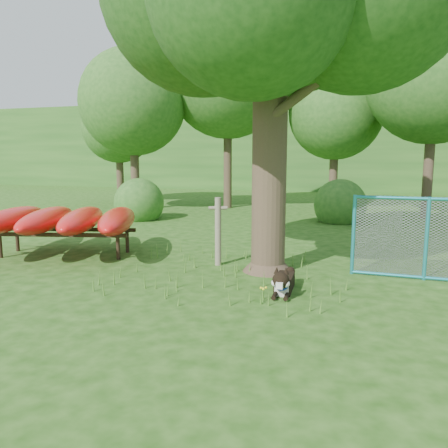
% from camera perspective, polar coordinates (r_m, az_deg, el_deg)
% --- Properties ---
extents(ground, '(80.00, 80.00, 0.00)m').
position_cam_1_polar(ground, '(7.47, -4.26, -8.88)').
color(ground, '#1B450D').
rests_on(ground, ground).
extents(wooden_post, '(0.39, 0.21, 1.43)m').
position_cam_1_polar(wooden_post, '(9.10, -0.78, -0.74)').
color(wooden_post, '#6F6753').
rests_on(wooden_post, ground).
extents(kayak_rack, '(4.22, 3.77, 1.08)m').
position_cam_1_polar(kayak_rack, '(10.69, -20.16, 0.52)').
color(kayak_rack, black).
rests_on(kayak_rack, ground).
extents(husky_dog, '(0.32, 1.20, 0.53)m').
position_cam_1_polar(husky_dog, '(7.42, 7.76, -7.58)').
color(husky_dog, black).
rests_on(husky_dog, ground).
extents(fence_section, '(2.65, 0.16, 2.58)m').
position_cam_1_polar(fence_section, '(8.81, 24.93, -1.78)').
color(fence_section, teal).
rests_on(fence_section, ground).
extents(wildflower_clump, '(0.12, 0.11, 0.25)m').
position_cam_1_polar(wildflower_clump, '(6.94, 5.10, -8.52)').
color(wildflower_clump, '#4D8029').
rests_on(wildflower_clump, ground).
extents(bg_tree_a, '(4.40, 4.40, 6.70)m').
position_cam_1_polar(bg_tree_a, '(19.09, -11.82, 15.29)').
color(bg_tree_a, '#3D2E21').
rests_on(bg_tree_a, ground).
extents(bg_tree_b, '(5.20, 5.20, 8.22)m').
position_cam_1_polar(bg_tree_b, '(19.74, 0.50, 18.55)').
color(bg_tree_b, '#3D2E21').
rests_on(bg_tree_b, ground).
extents(bg_tree_c, '(4.00, 4.00, 6.12)m').
position_cam_1_polar(bg_tree_c, '(19.73, 14.38, 13.88)').
color(bg_tree_c, '#3D2E21').
rests_on(bg_tree_c, ground).
extents(bg_tree_d, '(4.80, 4.80, 7.50)m').
position_cam_1_polar(bg_tree_d, '(17.99, 25.84, 16.96)').
color(bg_tree_d, '#3D2E21').
rests_on(bg_tree_d, ground).
extents(bg_tree_f, '(3.60, 3.60, 5.55)m').
position_cam_1_polar(bg_tree_f, '(22.86, -13.64, 12.23)').
color(bg_tree_f, '#3D2E21').
rests_on(bg_tree_f, ground).
extents(shrub_left, '(1.80, 1.80, 1.80)m').
position_cam_1_polar(shrub_left, '(16.21, -10.98, 0.60)').
color(shrub_left, '#285B1D').
rests_on(shrub_left, ground).
extents(shrub_mid, '(1.80, 1.80, 1.80)m').
position_cam_1_polar(shrub_mid, '(15.79, 14.83, 0.25)').
color(shrub_mid, '#285B1D').
rests_on(shrub_mid, ground).
extents(wooded_hillside, '(80.00, 12.00, 6.00)m').
position_cam_1_polar(wooded_hillside, '(34.72, 13.17, 9.78)').
color(wooded_hillside, '#285B1D').
rests_on(wooded_hillside, ground).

